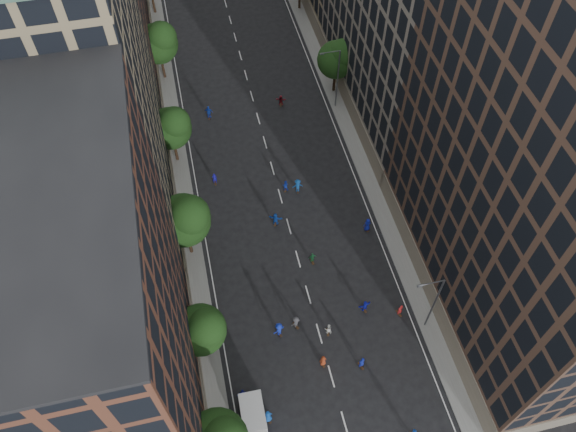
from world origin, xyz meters
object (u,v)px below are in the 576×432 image
object	(u,v)px
streetlamp_far	(336,76)
skater_0	(268,416)
streetlamp_near	(433,301)
skater_1	(362,363)
cargo_van	(254,421)

from	to	relation	value
streetlamp_far	skater_0	size ratio (longest dim) A/B	5.13
streetlamp_near	skater_1	xyz separation A→B (m)	(-7.34, -2.67, -4.30)
cargo_van	skater_1	world-z (taller)	cargo_van
streetlamp_far	streetlamp_near	bearing A→B (deg)	-90.00
streetlamp_near	cargo_van	xyz separation A→B (m)	(-18.34, -5.82, -3.85)
streetlamp_near	streetlamp_far	distance (m)	33.00
streetlamp_near	skater_0	distance (m)	18.43
streetlamp_near	cargo_van	distance (m)	19.63
streetlamp_near	skater_1	world-z (taller)	streetlamp_near
streetlamp_near	cargo_van	bearing A→B (deg)	-162.38
streetlamp_far	skater_0	bearing A→B (deg)	-113.80
streetlamp_far	cargo_van	distance (m)	43.11
skater_0	skater_1	distance (m)	10.12
skater_0	cargo_van	bearing A→B (deg)	-6.88
streetlamp_near	cargo_van	size ratio (longest dim) A/B	1.90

